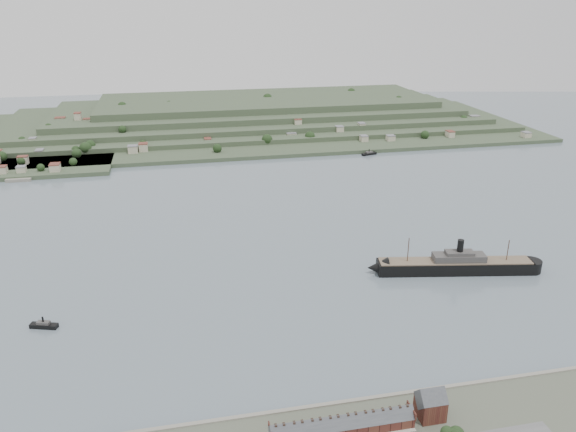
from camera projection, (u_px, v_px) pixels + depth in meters
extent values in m
plane|color=slate|center=(281.00, 255.00, 368.59)|extent=(1400.00, 1400.00, 0.00)
cube|color=gray|center=(352.00, 403.00, 232.42)|extent=(220.00, 2.00, 2.60)
cube|color=#471E19|center=(342.00, 430.00, 211.65)|extent=(55.00, 8.00, 7.00)
cube|color=#3E4146|center=(343.00, 423.00, 210.37)|extent=(55.60, 8.15, 8.15)
cube|color=#471E19|center=(271.00, 432.00, 204.69)|extent=(0.50, 8.40, 3.00)
cube|color=#471E19|center=(411.00, 410.00, 215.32)|extent=(0.50, 8.40, 3.00)
cube|color=#2E211A|center=(285.00, 427.00, 205.24)|extent=(0.90, 1.40, 3.20)
cube|color=#2E211A|center=(300.00, 424.00, 206.31)|extent=(0.90, 1.40, 3.20)
cube|color=#2E211A|center=(336.00, 419.00, 208.96)|extent=(0.90, 1.40, 3.20)
cube|color=#2E211A|center=(350.00, 417.00, 210.03)|extent=(0.90, 1.40, 3.20)
cube|color=#2E211A|center=(385.00, 412.00, 212.68)|extent=(0.90, 1.40, 3.20)
cube|color=#2E211A|center=(398.00, 410.00, 213.75)|extent=(0.90, 1.40, 3.20)
cube|color=#471E19|center=(430.00, 407.00, 222.17)|extent=(10.00, 10.00, 9.00)
cube|color=#3E4146|center=(431.00, 398.00, 220.53)|extent=(10.40, 10.18, 10.18)
cube|color=#384A31|center=(224.00, 132.00, 695.73)|extent=(760.00, 260.00, 4.00)
cube|color=#384A31|center=(238.00, 123.00, 720.72)|extent=(680.00, 220.00, 5.00)
cube|color=#384A31|center=(247.00, 116.00, 735.27)|extent=(600.00, 200.00, 6.00)
cube|color=#384A31|center=(257.00, 109.00, 749.46)|extent=(520.00, 180.00, 7.00)
cube|color=#384A31|center=(266.00, 101.00, 763.28)|extent=(440.00, 160.00, 8.00)
cube|color=#384A31|center=(35.00, 165.00, 556.90)|extent=(150.00, 90.00, 4.00)
cube|color=gray|center=(20.00, 179.00, 517.90)|extent=(22.00, 14.00, 2.80)
cube|color=black|center=(454.00, 267.00, 343.93)|extent=(95.55, 29.53, 7.38)
cone|color=black|center=(378.00, 268.00, 342.70)|extent=(14.72, 14.72, 12.64)
cylinder|color=black|center=(531.00, 266.00, 345.15)|extent=(12.64, 12.64, 7.38)
cube|color=brown|center=(455.00, 261.00, 342.47)|extent=(93.29, 28.12, 0.63)
cube|color=#413F3D|center=(459.00, 257.00, 341.67)|extent=(32.80, 15.03, 4.21)
cube|color=#413F3D|center=(460.00, 253.00, 340.64)|extent=(17.91, 10.29, 2.63)
cylinder|color=black|center=(460.00, 247.00, 339.18)|extent=(3.79, 3.79, 9.48)
cylinder|color=#432C1F|center=(408.00, 251.00, 339.13)|extent=(0.53, 0.53, 16.86)
cylinder|color=#432C1F|center=(508.00, 251.00, 341.09)|extent=(0.53, 0.53, 14.75)
cube|color=black|center=(44.00, 326.00, 286.89)|extent=(14.58, 7.86, 2.26)
cube|color=#413F3D|center=(43.00, 323.00, 286.27)|extent=(6.96, 4.79, 1.69)
cylinder|color=black|center=(43.00, 320.00, 285.58)|extent=(0.94, 0.94, 3.29)
cube|color=black|center=(369.00, 154.00, 600.38)|extent=(17.52, 9.32, 2.25)
cube|color=#413F3D|center=(369.00, 152.00, 599.77)|extent=(8.35, 5.77, 1.69)
cylinder|color=black|center=(369.00, 151.00, 599.08)|extent=(0.94, 0.94, 3.28)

